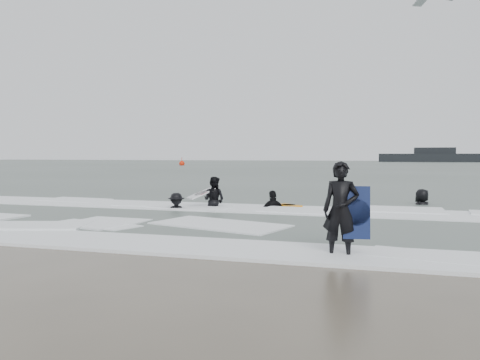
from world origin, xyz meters
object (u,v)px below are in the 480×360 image
(surfer_centre, at_px, (340,258))
(surfer_breaker, at_px, (176,211))
(buoy, at_px, (182,163))
(surfer_wading, at_px, (214,209))
(vessel_horizon, at_px, (434,157))
(surfer_right_near, at_px, (273,209))
(surfer_right_far, at_px, (422,206))

(surfer_centre, height_order, surfer_breaker, surfer_centre)
(buoy, bearing_deg, surfer_wading, -64.60)
(surfer_breaker, bearing_deg, surfer_centre, -71.53)
(vessel_horizon, bearing_deg, buoy, -127.83)
(surfer_wading, bearing_deg, surfer_breaker, 61.77)
(surfer_centre, height_order, surfer_right_near, same)
(surfer_breaker, relative_size, buoy, 0.90)
(surfer_right_near, bearing_deg, buoy, -95.26)
(surfer_centre, height_order, surfer_wading, surfer_centre)
(surfer_breaker, xyz_separation_m, vessel_horizon, (19.75, 128.63, 1.52))
(surfer_right_far, height_order, vessel_horizon, vessel_horizon)
(surfer_centre, xyz_separation_m, surfer_wading, (-5.03, 6.78, 0.00))
(vessel_horizon, bearing_deg, surfer_centre, -95.86)
(vessel_horizon, bearing_deg, surfer_wading, -98.39)
(buoy, bearing_deg, surfer_centre, -63.42)
(surfer_centre, relative_size, surfer_right_far, 1.01)
(surfer_centre, xyz_separation_m, surfer_right_far, (2.09, 9.98, 0.00))
(surfer_wading, bearing_deg, surfer_centre, 137.87)
(surfer_wading, xyz_separation_m, buoy, (-30.42, 64.08, 0.42))
(surfer_wading, relative_size, vessel_horizon, 0.06)
(surfer_centre, bearing_deg, surfer_right_far, 81.68)
(surfer_right_near, distance_m, vessel_horizon, 128.01)
(surfer_wading, relative_size, surfer_right_far, 0.95)
(surfer_centre, distance_m, surfer_breaker, 8.21)
(surfer_wading, bearing_deg, vessel_horizon, -87.10)
(surfer_right_near, distance_m, surfer_right_far, 5.73)
(surfer_centre, distance_m, buoy, 79.24)
(surfer_breaker, xyz_separation_m, buoy, (-29.49, 65.21, 0.42))
(surfer_breaker, height_order, buoy, buoy)
(surfer_right_near, relative_size, buoy, 1.09)
(surfer_right_near, relative_size, surfer_right_far, 1.01)
(surfer_wading, height_order, surfer_right_near, surfer_right_near)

